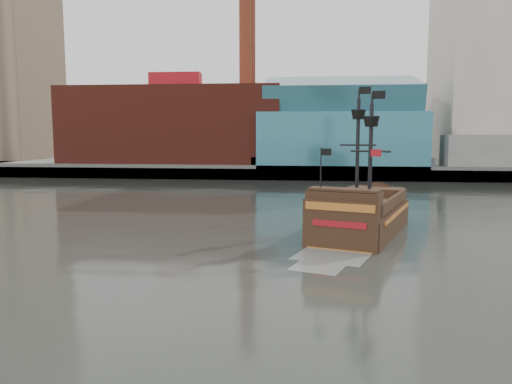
# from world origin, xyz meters

# --- Properties ---
(ground) EXTENTS (400.00, 400.00, 0.00)m
(ground) POSITION_xyz_m (0.00, 0.00, 0.00)
(ground) COLOR #252723
(ground) RESTS_ON ground
(promenade_far) EXTENTS (220.00, 60.00, 2.00)m
(promenade_far) POSITION_xyz_m (0.00, 92.00, 1.00)
(promenade_far) COLOR slate
(promenade_far) RESTS_ON ground
(seawall) EXTENTS (220.00, 1.00, 2.60)m
(seawall) POSITION_xyz_m (0.00, 62.50, 1.30)
(seawall) COLOR #4C4C49
(seawall) RESTS_ON ground
(skyline) EXTENTS (149.00, 45.00, 62.00)m
(skyline) POSITION_xyz_m (5.21, 84.56, 24.55)
(skyline) COLOR #786248
(skyline) RESTS_ON promenade_far
(pirate_ship) EXTENTS (10.76, 18.59, 13.35)m
(pirate_ship) POSITION_xyz_m (8.83, 17.01, 1.21)
(pirate_ship) COLOR black
(pirate_ship) RESTS_ON ground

